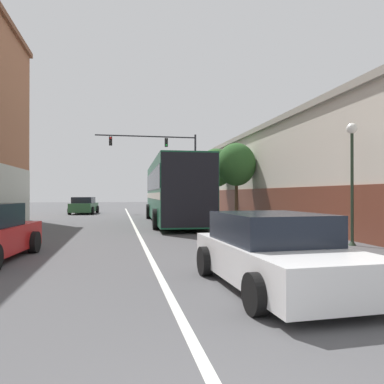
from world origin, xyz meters
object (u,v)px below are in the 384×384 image
parked_car_left_mid (84,206)px  traffic_signal_gantry (167,155)px  hatchback_foreground (275,252)px  bus (173,189)px  street_tree_far (216,168)px  street_tree_near (236,165)px  street_lamp (352,169)px

parked_car_left_mid → traffic_signal_gantry: traffic_signal_gantry is taller
hatchback_foreground → bus: bearing=-3.9°
bus → hatchback_foreground: bearing=-179.4°
street_tree_far → traffic_signal_gantry: bearing=113.6°
bus → hatchback_foreground: (-0.39, -15.39, -1.33)m
hatchback_foreground → parked_car_left_mid: (-5.70, 27.08, 0.05)m
hatchback_foreground → street_tree_near: street_tree_near is taller
bus → traffic_signal_gantry: size_ratio=1.40×
parked_car_left_mid → street_tree_near: (10.10, -11.26, 2.83)m
street_lamp → hatchback_foreground: bearing=-135.5°
parked_car_left_mid → traffic_signal_gantry: (7.38, 1.04, 4.62)m
traffic_signal_gantry → street_tree_far: 7.43m
hatchback_foreground → street_tree_near: (4.40, 15.82, 2.88)m
hatchback_foreground → parked_car_left_mid: 27.67m
bus → street_tree_near: 4.32m
street_lamp → street_tree_far: street_tree_far is taller
street_lamp → street_tree_near: size_ratio=0.83×
street_lamp → bus: bearing=112.3°
hatchback_foreground → street_tree_far: street_tree_far is taller
parked_car_left_mid → street_lamp: bearing=-149.2°
traffic_signal_gantry → street_tree_near: traffic_signal_gantry is taller
street_lamp → street_tree_near: street_tree_near is taller
bus → street_tree_far: size_ratio=2.51×
parked_car_left_mid → traffic_signal_gantry: bearing=-76.3°
hatchback_foreground → street_tree_near: bearing=-18.0°
traffic_signal_gantry → street_tree_far: traffic_signal_gantry is taller
parked_car_left_mid → street_lamp: (10.47, -22.38, 1.84)m
bus → parked_car_left_mid: (-6.09, 11.69, -1.28)m
hatchback_foreground → parked_car_left_mid: parked_car_left_mid is taller
bus → street_lamp: size_ratio=3.23×
bus → traffic_signal_gantry: 13.22m
street_lamp → street_tree_near: 11.18m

